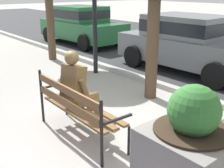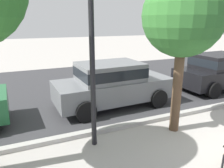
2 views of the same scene
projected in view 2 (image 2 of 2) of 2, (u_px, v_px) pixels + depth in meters
The scene contains 6 objects.
street_surface at pixel (115, 81), 10.94m from camera, with size 60.00×9.00×0.01m, color #38383A.
curb_stone at pixel (175, 115), 6.88m from camera, with size 60.00×0.20×0.12m, color #B2AFA8.
street_tree_down_street at pixel (183, 17), 5.24m from camera, with size 2.01×2.01×4.05m.
parked_car_grey at pixel (112, 83), 7.60m from camera, with size 4.16×2.04×1.56m.
parked_car_black at pixel (220, 70), 9.59m from camera, with size 4.16×2.04×1.56m.
lamp_post at pixel (92, 39), 4.65m from camera, with size 0.32×0.32×3.90m.
Camera 2 is at (-4.38, -2.10, 2.91)m, focal length 34.80 mm.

